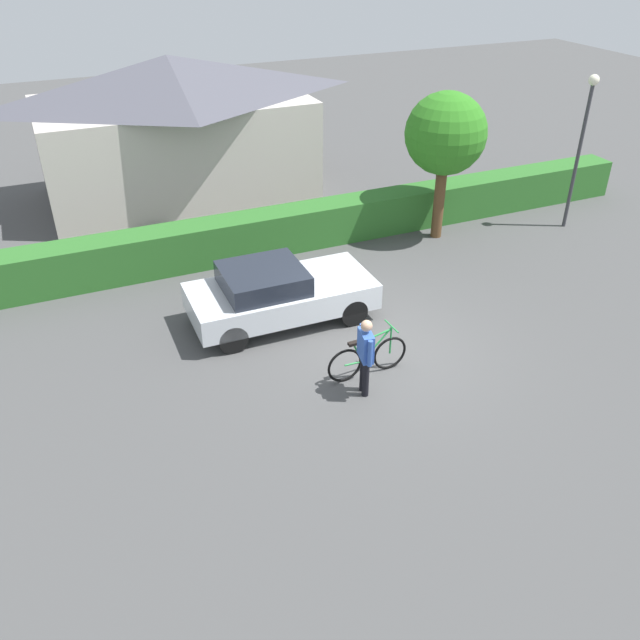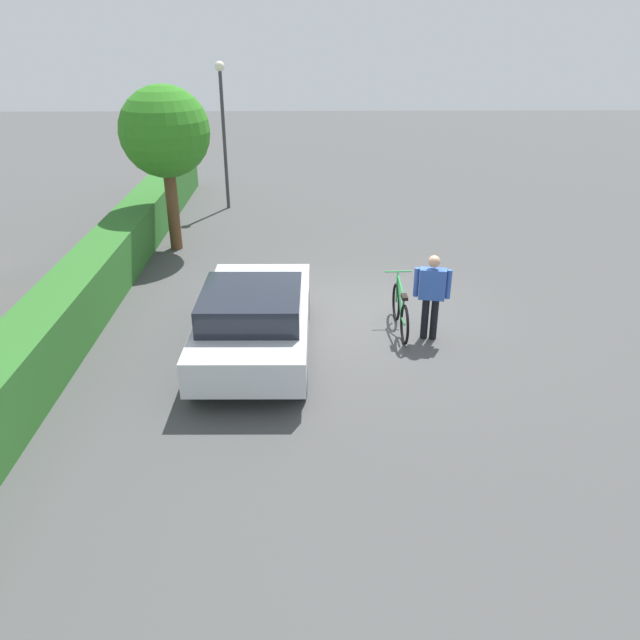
% 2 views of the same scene
% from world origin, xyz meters
% --- Properties ---
extents(ground_plane, '(60.00, 60.00, 0.00)m').
position_xyz_m(ground_plane, '(0.00, 0.00, 0.00)').
color(ground_plane, '#484848').
extents(hedge_row, '(21.30, 0.90, 1.08)m').
position_xyz_m(hedge_row, '(0.00, 5.41, 0.54)').
color(hedge_row, '#2D6927').
rests_on(hedge_row, ground).
extents(parked_car_near, '(4.01, 1.86, 1.32)m').
position_xyz_m(parked_car_near, '(-1.55, 2.03, 0.69)').
color(parked_car_near, silver).
rests_on(parked_car_near, ground).
extents(bicycle, '(1.71, 0.50, 1.00)m').
position_xyz_m(bicycle, '(-0.68, -0.57, 0.40)').
color(bicycle, black).
rests_on(bicycle, ground).
extents(person_rider, '(0.28, 0.64, 1.59)m').
position_xyz_m(person_rider, '(-0.99, -1.05, 0.92)').
color(person_rider, black).
rests_on(person_rider, ground).
extents(street_lamp, '(0.28, 0.28, 4.18)m').
position_xyz_m(street_lamp, '(7.78, 3.58, 2.71)').
color(street_lamp, '#38383D').
rests_on(street_lamp, ground).
extents(tree_kerbside, '(2.12, 2.12, 3.92)m').
position_xyz_m(tree_kerbside, '(4.03, 4.45, 2.83)').
color(tree_kerbside, brown).
rests_on(tree_kerbside, ground).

